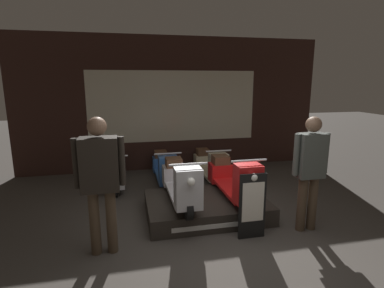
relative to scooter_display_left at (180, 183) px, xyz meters
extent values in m
plane|color=#423D38|center=(0.36, -1.14, -0.59)|extent=(30.00, 30.00, 0.00)
cube|color=#331E19|center=(0.36, 2.86, 1.01)|extent=(7.39, 0.08, 3.20)
cube|color=beige|center=(0.36, 2.82, 0.96)|extent=(4.07, 0.01, 1.70)
cube|color=#2D2823|center=(0.43, 0.02, -0.45)|extent=(1.92, 1.30, 0.28)
cube|color=silver|center=(0.43, -0.63, -0.47)|extent=(1.35, 0.01, 0.07)
cylinder|color=black|center=(0.00, -0.64, -0.16)|extent=(0.09, 0.30, 0.30)
cylinder|color=black|center=(0.00, 0.69, -0.16)|extent=(0.09, 0.30, 0.30)
cube|color=#BCBCC1|center=(0.00, 0.02, -0.17)|extent=(0.35, 1.24, 0.05)
cube|color=#BCBCC1|center=(0.00, -0.62, 0.13)|extent=(0.37, 0.27, 0.57)
cube|color=#BCBCC1|center=(0.00, 0.66, -0.09)|extent=(0.38, 0.31, 0.34)
cube|color=brown|center=(0.00, 0.66, 0.16)|extent=(0.28, 0.28, 0.15)
cylinder|color=silver|center=(0.00, -0.63, 0.48)|extent=(0.52, 0.03, 0.03)
sphere|color=white|center=(0.00, -0.81, 0.29)|extent=(0.11, 0.11, 0.11)
cylinder|color=black|center=(0.87, -0.64, -0.16)|extent=(0.09, 0.30, 0.30)
cylinder|color=black|center=(0.87, 0.69, -0.16)|extent=(0.09, 0.30, 0.30)
cube|color=red|center=(0.87, 0.02, -0.17)|extent=(0.35, 1.24, 0.05)
cube|color=red|center=(0.87, -0.62, 0.13)|extent=(0.37, 0.27, 0.57)
cube|color=red|center=(0.87, 0.66, -0.09)|extent=(0.38, 0.31, 0.34)
cube|color=brown|center=(0.87, 0.66, 0.16)|extent=(0.28, 0.28, 0.15)
cylinder|color=silver|center=(0.87, -0.63, 0.48)|extent=(0.52, 0.03, 0.03)
sphere|color=white|center=(0.87, -0.81, 0.29)|extent=(0.11, 0.11, 0.11)
cylinder|color=black|center=(-1.05, 1.15, -0.44)|extent=(0.09, 0.30, 0.30)
cylinder|color=black|center=(-1.05, 2.47, -0.44)|extent=(0.09, 0.30, 0.30)
cube|color=#BCBCC1|center=(-1.05, 1.81, -0.45)|extent=(0.35, 1.24, 0.05)
cube|color=#BCBCC1|center=(-1.05, 1.17, -0.15)|extent=(0.37, 0.27, 0.57)
cube|color=#BCBCC1|center=(-1.05, 2.45, -0.37)|extent=(0.38, 0.31, 0.34)
cube|color=brown|center=(-1.05, 2.44, -0.12)|extent=(0.28, 0.28, 0.15)
cylinder|color=silver|center=(-1.05, 1.16, 0.20)|extent=(0.52, 0.03, 0.03)
sphere|color=white|center=(-1.05, 0.98, 0.01)|extent=(0.11, 0.11, 0.11)
cylinder|color=black|center=(-0.03, 1.15, -0.44)|extent=(0.09, 0.30, 0.30)
cylinder|color=black|center=(-0.03, 2.47, -0.44)|extent=(0.09, 0.30, 0.30)
cube|color=#386BBC|center=(-0.03, 1.81, -0.45)|extent=(0.35, 1.24, 0.05)
cube|color=#386BBC|center=(-0.03, 1.17, -0.15)|extent=(0.37, 0.27, 0.57)
cube|color=#386BBC|center=(-0.03, 2.45, -0.37)|extent=(0.38, 0.31, 0.34)
cube|color=brown|center=(-0.03, 2.44, -0.12)|extent=(0.28, 0.28, 0.15)
cylinder|color=silver|center=(-0.03, 1.16, 0.20)|extent=(0.52, 0.03, 0.03)
sphere|color=white|center=(-0.03, 0.98, 0.01)|extent=(0.11, 0.11, 0.11)
cylinder|color=black|center=(0.99, 1.15, -0.44)|extent=(0.09, 0.30, 0.30)
cylinder|color=black|center=(0.99, 2.47, -0.44)|extent=(0.09, 0.30, 0.30)
cube|color=beige|center=(0.99, 1.81, -0.45)|extent=(0.35, 1.24, 0.05)
cube|color=beige|center=(0.99, 1.17, -0.15)|extent=(0.37, 0.27, 0.57)
cube|color=beige|center=(0.99, 2.45, -0.37)|extent=(0.38, 0.31, 0.34)
cube|color=brown|center=(0.99, 2.44, -0.12)|extent=(0.28, 0.28, 0.15)
cylinder|color=silver|center=(0.99, 1.16, 0.20)|extent=(0.52, 0.03, 0.03)
sphere|color=white|center=(0.99, 0.98, 0.01)|extent=(0.11, 0.11, 0.11)
cylinder|color=#473828|center=(-1.23, -0.76, -0.17)|extent=(0.13, 0.13, 0.84)
cylinder|color=#473828|center=(-1.02, -0.76, -0.17)|extent=(0.13, 0.13, 0.84)
cube|color=black|center=(-1.12, -0.76, 0.58)|extent=(0.45, 0.25, 0.66)
cylinder|color=black|center=(-1.39, -0.76, 0.61)|extent=(0.08, 0.08, 0.61)
cylinder|color=black|center=(-0.86, -0.76, 0.61)|extent=(0.08, 0.08, 0.61)
sphere|color=brown|center=(-1.12, -0.76, 1.04)|extent=(0.23, 0.23, 0.23)
cylinder|color=#473828|center=(1.66, -0.76, -0.19)|extent=(0.13, 0.13, 0.81)
cylinder|color=#473828|center=(1.83, -0.76, -0.19)|extent=(0.13, 0.13, 0.81)
cube|color=#474C47|center=(1.74, -0.76, 0.53)|extent=(0.38, 0.21, 0.64)
cylinder|color=#474C47|center=(1.51, -0.76, 0.56)|extent=(0.08, 0.08, 0.59)
cylinder|color=#474C47|center=(1.98, -0.76, 0.56)|extent=(0.08, 0.08, 0.59)
sphere|color=brown|center=(1.74, -0.76, 0.98)|extent=(0.22, 0.22, 0.22)
cube|color=black|center=(0.86, -0.82, -0.12)|extent=(0.38, 0.04, 0.94)
cube|color=white|center=(0.86, -0.84, -0.05)|extent=(0.31, 0.01, 0.56)
camera|label=1|loc=(-0.77, -4.40, 1.57)|focal=28.00mm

